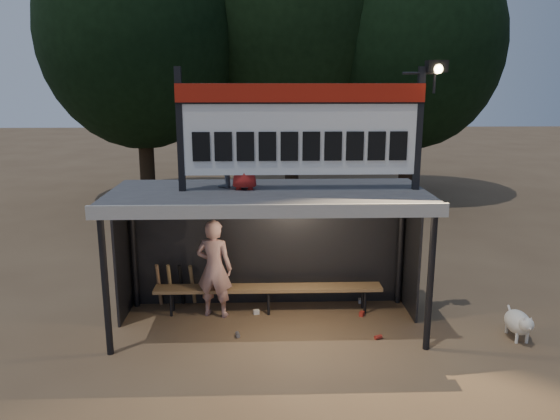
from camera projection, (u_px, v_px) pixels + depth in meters
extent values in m
plane|color=brown|center=(269.00, 325.00, 9.17)|extent=(80.00, 80.00, 0.00)
imported|color=silver|center=(214.00, 268.00, 9.37)|extent=(0.71, 0.55, 1.73)
imported|color=slate|center=(227.00, 150.00, 8.78)|extent=(0.73, 0.67, 1.20)
imported|color=#AE1F1A|center=(244.00, 157.00, 8.59)|extent=(0.51, 0.34, 1.02)
cube|color=#404043|center=(268.00, 194.00, 8.65)|extent=(5.00, 2.00, 0.12)
cube|color=beige|center=(269.00, 211.00, 7.66)|extent=(5.10, 0.06, 0.20)
cylinder|color=black|center=(105.00, 285.00, 7.96)|extent=(0.10, 0.10, 2.20)
cylinder|color=black|center=(430.00, 281.00, 8.12)|extent=(0.10, 0.10, 2.20)
cylinder|color=black|center=(133.00, 248.00, 9.71)|extent=(0.10, 0.10, 2.20)
cylinder|color=black|center=(400.00, 246.00, 9.87)|extent=(0.10, 0.10, 2.20)
cube|color=black|center=(268.00, 245.00, 9.89)|extent=(5.00, 0.04, 2.20)
cube|color=black|center=(122.00, 255.00, 9.32)|extent=(0.04, 1.00, 2.20)
cube|color=black|center=(412.00, 252.00, 9.48)|extent=(0.04, 1.00, 2.20)
cylinder|color=black|center=(268.00, 189.00, 9.64)|extent=(5.00, 0.06, 0.06)
cube|color=black|center=(180.00, 130.00, 8.37)|extent=(0.10, 0.10, 1.90)
cube|color=black|center=(419.00, 129.00, 8.49)|extent=(0.10, 0.10, 1.90)
cube|color=white|center=(300.00, 130.00, 8.43)|extent=(3.80, 0.08, 1.40)
cube|color=#A8190C|center=(301.00, 93.00, 8.25)|extent=(3.80, 0.04, 0.28)
cube|color=black|center=(301.00, 103.00, 8.28)|extent=(3.80, 0.02, 0.03)
cube|color=black|center=(201.00, 147.00, 8.39)|extent=(0.27, 0.03, 0.45)
cube|color=black|center=(223.00, 147.00, 8.40)|extent=(0.27, 0.03, 0.45)
cube|color=black|center=(245.00, 146.00, 8.41)|extent=(0.27, 0.03, 0.45)
cube|color=black|center=(267.00, 146.00, 8.42)|extent=(0.27, 0.03, 0.45)
cube|color=black|center=(289.00, 146.00, 8.43)|extent=(0.27, 0.03, 0.45)
cube|color=black|center=(311.00, 146.00, 8.44)|extent=(0.27, 0.03, 0.45)
cube|color=black|center=(333.00, 146.00, 8.45)|extent=(0.27, 0.03, 0.45)
cube|color=black|center=(355.00, 146.00, 8.46)|extent=(0.27, 0.03, 0.45)
cube|color=black|center=(377.00, 146.00, 8.47)|extent=(0.27, 0.03, 0.45)
cube|color=black|center=(398.00, 146.00, 8.49)|extent=(0.27, 0.03, 0.45)
cylinder|color=black|center=(419.00, 73.00, 8.29)|extent=(0.50, 0.04, 0.04)
cylinder|color=black|center=(434.00, 83.00, 8.33)|extent=(0.04, 0.04, 0.30)
cube|color=black|center=(436.00, 66.00, 8.22)|extent=(0.30, 0.22, 0.18)
sphere|color=#FFD88C|center=(438.00, 69.00, 8.15)|extent=(0.14, 0.14, 0.14)
cube|color=olive|center=(268.00, 288.00, 9.60)|extent=(4.00, 0.35, 0.06)
cylinder|color=black|center=(171.00, 304.00, 9.48)|extent=(0.05, 0.05, 0.45)
cylinder|color=black|center=(173.00, 299.00, 9.71)|extent=(0.05, 0.05, 0.45)
cylinder|color=black|center=(269.00, 303.00, 9.54)|extent=(0.05, 0.05, 0.45)
cylinder|color=black|center=(268.00, 297.00, 9.77)|extent=(0.05, 0.05, 0.45)
cylinder|color=black|center=(365.00, 301.00, 9.59)|extent=(0.05, 0.05, 0.45)
cylinder|color=black|center=(363.00, 296.00, 9.82)|extent=(0.05, 0.05, 0.45)
cylinder|color=#2F2115|center=(146.00, 146.00, 18.33)|extent=(0.50, 0.50, 3.74)
ellipsoid|color=black|center=(140.00, 32.00, 17.49)|extent=(6.46, 6.46, 7.48)
cylinder|color=black|center=(292.00, 134.00, 19.90)|extent=(0.50, 0.50, 4.18)
ellipsoid|color=black|center=(293.00, 17.00, 18.95)|extent=(7.22, 7.22, 8.36)
cylinder|color=black|center=(407.00, 146.00, 19.13)|extent=(0.50, 0.50, 3.52)
ellipsoid|color=black|center=(413.00, 44.00, 18.33)|extent=(6.08, 6.08, 7.04)
ellipsoid|color=#EFE5CF|center=(518.00, 322.00, 8.67)|extent=(0.36, 0.58, 0.36)
sphere|color=white|center=(527.00, 325.00, 8.37)|extent=(0.22, 0.22, 0.22)
cone|color=beige|center=(530.00, 329.00, 8.28)|extent=(0.10, 0.10, 0.10)
cone|color=beige|center=(525.00, 319.00, 8.33)|extent=(0.06, 0.06, 0.07)
cone|color=beige|center=(531.00, 319.00, 8.33)|extent=(0.06, 0.06, 0.07)
cylinder|color=white|center=(517.00, 338.00, 8.53)|extent=(0.05, 0.05, 0.18)
cylinder|color=#EEE2CE|center=(527.00, 338.00, 8.54)|extent=(0.05, 0.05, 0.18)
cylinder|color=beige|center=(507.00, 328.00, 8.88)|extent=(0.05, 0.05, 0.18)
cylinder|color=#F0E3CF|center=(516.00, 327.00, 8.89)|extent=(0.05, 0.05, 0.18)
cylinder|color=beige|center=(510.00, 310.00, 8.94)|extent=(0.04, 0.16, 0.14)
cylinder|color=#8F6542|center=(159.00, 285.00, 9.80)|extent=(0.07, 0.27, 0.84)
cylinder|color=#9A7848|center=(170.00, 285.00, 9.81)|extent=(0.07, 0.30, 0.83)
cylinder|color=black|center=(181.00, 285.00, 9.82)|extent=(0.07, 0.33, 0.83)
cylinder|color=#977446|center=(192.00, 285.00, 9.82)|extent=(0.09, 0.35, 0.82)
cube|color=#A9271D|center=(362.00, 314.00, 9.53)|extent=(0.11, 0.12, 0.08)
cylinder|color=#A8A7AC|center=(238.00, 335.00, 8.76)|extent=(0.09, 0.13, 0.07)
cube|color=silver|center=(256.00, 312.00, 9.60)|extent=(0.12, 0.09, 0.08)
cylinder|color=#A7271C|center=(378.00, 337.00, 8.68)|extent=(0.14, 0.11, 0.07)
cube|color=#B7B7BC|center=(360.00, 301.00, 10.09)|extent=(0.08, 0.11, 0.08)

